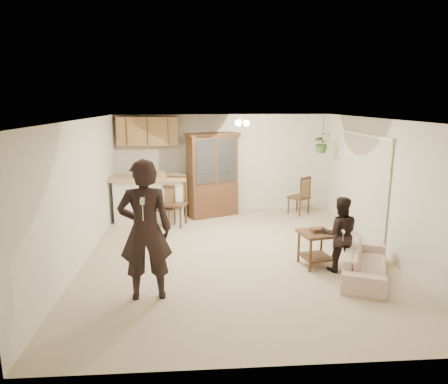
{
  "coord_description": "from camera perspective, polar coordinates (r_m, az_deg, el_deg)",
  "views": [
    {
      "loc": [
        -0.73,
        -7.0,
        2.79
      ],
      "look_at": [
        -0.2,
        0.4,
        1.12
      ],
      "focal_mm": 32.0,
      "sensor_mm": 36.0,
      "label": 1
    }
  ],
  "objects": [
    {
      "name": "floor",
      "position": [
        7.57,
        1.78,
        -8.97
      ],
      "size": [
        6.5,
        6.5,
        0.0
      ],
      "primitive_type": "plane",
      "color": "#C0AF91",
      "rests_on": "ground"
    },
    {
      "name": "ceiling",
      "position": [
        7.04,
        1.92,
        10.29
      ],
      "size": [
        5.5,
        6.5,
        0.02
      ],
      "primitive_type": "cube",
      "color": "silver",
      "rests_on": "wall_back"
    },
    {
      "name": "wall_back",
      "position": [
        10.39,
        0.02,
        4.14
      ],
      "size": [
        5.5,
        0.02,
        2.5
      ],
      "primitive_type": "cube",
      "color": "silver",
      "rests_on": "ground"
    },
    {
      "name": "wall_front",
      "position": [
        4.12,
        6.53,
        -9.39
      ],
      "size": [
        5.5,
        0.02,
        2.5
      ],
      "primitive_type": "cube",
      "color": "silver",
      "rests_on": "ground"
    },
    {
      "name": "wall_left",
      "position": [
        7.45,
        -19.7,
        -0.03
      ],
      "size": [
        0.02,
        6.5,
        2.5
      ],
      "primitive_type": "cube",
      "color": "silver",
      "rests_on": "ground"
    },
    {
      "name": "wall_right",
      "position": [
        7.97,
        21.93,
        0.59
      ],
      "size": [
        0.02,
        6.5,
        2.5
      ],
      "primitive_type": "cube",
      "color": "silver",
      "rests_on": "ground"
    },
    {
      "name": "breakfast_bar",
      "position": [
        9.69,
        -10.58,
        -1.23
      ],
      "size": [
        1.6,
        0.55,
        1.0
      ],
      "primitive_type": "cube",
      "color": "white",
      "rests_on": "floor"
    },
    {
      "name": "bar_top",
      "position": [
        9.58,
        -10.71,
        1.97
      ],
      "size": [
        1.75,
        0.7,
        0.08
      ],
      "primitive_type": "cube",
      "color": "tan",
      "rests_on": "breakfast_bar"
    },
    {
      "name": "upper_cabinets",
      "position": [
        10.16,
        -10.78,
        8.55
      ],
      "size": [
        1.5,
        0.34,
        0.7
      ],
      "primitive_type": "cube",
      "color": "olive",
      "rests_on": "wall_back"
    },
    {
      "name": "vertical_blinds",
      "position": [
        8.78,
        19.1,
        0.86
      ],
      "size": [
        0.06,
        2.3,
        2.1
      ],
      "primitive_type": null,
      "color": "beige",
      "rests_on": "wall_right"
    },
    {
      "name": "ceiling_fixture",
      "position": [
        8.26,
        2.45,
        9.94
      ],
      "size": [
        0.36,
        0.36,
        0.2
      ],
      "primitive_type": null,
      "color": "beige",
      "rests_on": "ceiling"
    },
    {
      "name": "hanging_plant",
      "position": [
        9.92,
        13.85,
        6.86
      ],
      "size": [
        0.43,
        0.37,
        0.48
      ],
      "primitive_type": "imported",
      "color": "#335C24",
      "rests_on": "ceiling"
    },
    {
      "name": "plant_cord",
      "position": [
        9.89,
        13.95,
        8.73
      ],
      "size": [
        0.01,
        0.01,
        0.65
      ],
      "primitive_type": "cylinder",
      "color": "black",
      "rests_on": "ceiling"
    },
    {
      "name": "sofa",
      "position": [
        6.94,
        19.62,
        -8.57
      ],
      "size": [
        1.44,
        2.01,
        0.73
      ],
      "primitive_type": "imported",
      "rotation": [
        0.0,
        0.0,
        1.14
      ],
      "color": "beige",
      "rests_on": "floor"
    },
    {
      "name": "adult",
      "position": [
        5.81,
        -11.15,
        -6.58
      ],
      "size": [
        0.69,
        0.49,
        1.8
      ],
      "primitive_type": "imported",
      "rotation": [
        0.0,
        0.0,
        3.24
      ],
      "color": "black",
      "rests_on": "floor"
    },
    {
      "name": "child",
      "position": [
        6.95,
        16.19,
        -5.57
      ],
      "size": [
        0.74,
        0.62,
        1.35
      ],
      "primitive_type": "imported",
      "rotation": [
        0.0,
        0.0,
        2.96
      ],
      "color": "black",
      "rests_on": "floor"
    },
    {
      "name": "china_hutch",
      "position": [
        9.9,
        -1.68,
        2.38
      ],
      "size": [
        1.41,
        0.98,
        2.07
      ],
      "rotation": [
        0.0,
        0.0,
        0.4
      ],
      "color": "#381E14",
      "rests_on": "floor"
    },
    {
      "name": "side_table",
      "position": [
        7.17,
        13.02,
        -7.85
      ],
      "size": [
        0.65,
        0.65,
        0.68
      ],
      "rotation": [
        0.0,
        0.0,
        0.19
      ],
      "color": "#381E14",
      "rests_on": "floor"
    },
    {
      "name": "chair_bar",
      "position": [
        9.27,
        -8.44,
        -3.3
      ],
      "size": [
        0.52,
        0.52,
        0.93
      ],
      "rotation": [
        0.0,
        0.0,
        -0.32
      ],
      "color": "#381E14",
      "rests_on": "floor"
    },
    {
      "name": "chair_hutch_left",
      "position": [
        9.29,
        -7.07,
        -2.87
      ],
      "size": [
        0.62,
        0.62,
        1.13
      ],
      "rotation": [
        0.0,
        0.0,
        -0.27
      ],
      "color": "#381E14",
      "rests_on": "floor"
    },
    {
      "name": "chair_hutch_right",
      "position": [
        10.36,
        10.59,
        -1.59
      ],
      "size": [
        0.61,
        0.61,
        0.98
      ],
      "rotation": [
        0.0,
        0.0,
        3.82
      ],
      "color": "#381E14",
      "rests_on": "floor"
    },
    {
      "name": "controller_adult",
      "position": [
        5.16,
        -11.59,
        -1.27
      ],
      "size": [
        0.07,
        0.18,
        0.05
      ],
      "primitive_type": "cube",
      "rotation": [
        0.0,
        0.0,
        3.24
      ],
      "color": "white",
      "rests_on": "adult"
    },
    {
      "name": "controller_child",
      "position": [
        6.64,
        16.68,
        -5.43
      ],
      "size": [
        0.05,
        0.12,
        0.03
      ],
      "primitive_type": "cube",
      "rotation": [
        0.0,
        0.0,
        2.96
      ],
      "color": "white",
      "rests_on": "child"
    }
  ]
}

